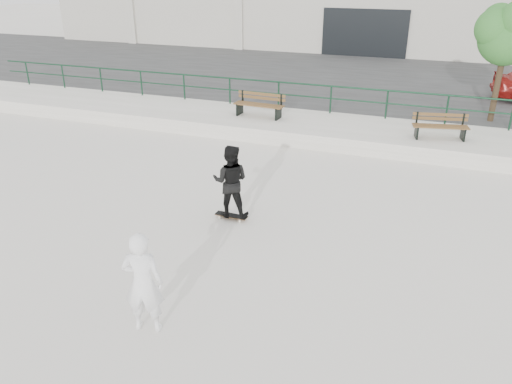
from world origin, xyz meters
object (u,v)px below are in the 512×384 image
at_px(standing_skater, 231,181).
at_px(bench_right, 440,126).
at_px(bench_left, 259,105).
at_px(seated_skater, 143,283).
at_px(skateboard, 231,216).
at_px(tree, 509,31).

bearing_deg(standing_skater, bench_right, -135.66).
height_order(bench_left, seated_skater, seated_skater).
height_order(skateboard, standing_skater, standing_skater).
xyz_separation_m(skateboard, standing_skater, (0.00, 0.00, 0.89)).
distance_m(skateboard, seated_skater, 4.18).
xyz_separation_m(bench_right, skateboard, (-4.35, -6.46, -0.81)).
relative_size(bench_right, skateboard, 2.22).
bearing_deg(seated_skater, tree, -129.79).
bearing_deg(tree, seated_skater, -113.50).
xyz_separation_m(bench_right, standing_skater, (-4.35, -6.46, 0.08)).
bearing_deg(bench_left, skateboard, -71.85).
relative_size(bench_left, bench_right, 1.06).
xyz_separation_m(bench_left, bench_right, (6.15, -0.38, -0.03)).
distance_m(bench_left, tree, 8.55).
bearing_deg(skateboard, bench_left, 106.47).
bearing_deg(standing_skater, bench_left, -86.96).
relative_size(bench_left, skateboard, 2.35).
xyz_separation_m(tree, skateboard, (-6.01, -9.15, -3.43)).
height_order(bench_right, standing_skater, standing_skater).
distance_m(tree, standing_skater, 11.24).
bearing_deg(seated_skater, standing_skater, -102.82).
distance_m(skateboard, standing_skater, 0.89).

